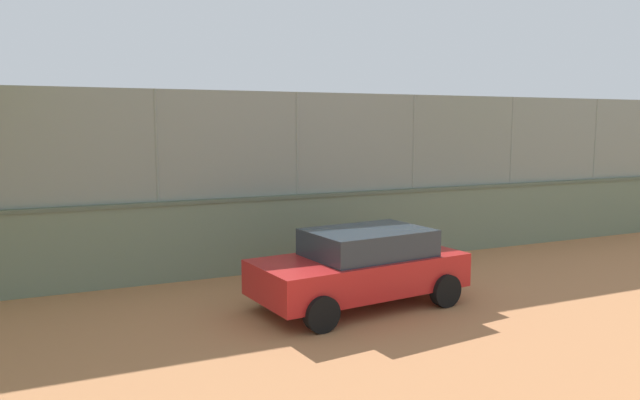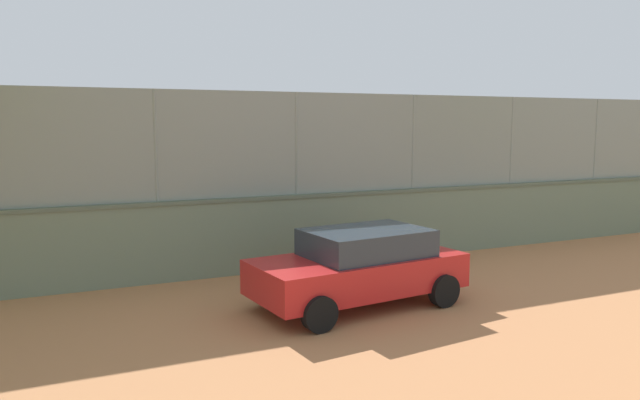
{
  "view_description": "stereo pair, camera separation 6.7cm",
  "coord_description": "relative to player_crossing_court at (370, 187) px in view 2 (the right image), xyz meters",
  "views": [
    {
      "loc": [
        10.48,
        25.58,
        3.42
      ],
      "look_at": [
        2.29,
        8.42,
        1.0
      ],
      "focal_mm": 33.87,
      "sensor_mm": 36.0,
      "label": 1
    },
    {
      "loc": [
        10.42,
        25.61,
        3.42
      ],
      "look_at": [
        2.29,
        8.42,
        1.0
      ],
      "focal_mm": 33.87,
      "sensor_mm": 36.0,
      "label": 2
    }
  ],
  "objects": [
    {
      "name": "ground_plane",
      "position": [
        1.0,
        -5.91,
        -1.03
      ],
      "size": [
        260.0,
        260.0,
        0.0
      ],
      "primitive_type": "plane",
      "color": "#B27247"
    },
    {
      "name": "perimeter_wall",
      "position": [
        1.06,
        6.79,
        -0.14
      ],
      "size": [
        29.5,
        0.94,
        1.76
      ],
      "color": "slate",
      "rests_on": "ground_plane"
    },
    {
      "name": "fence_panel_on_wall",
      "position": [
        1.06,
        6.79,
        1.93
      ],
      "size": [
        28.97,
        0.6,
        2.38
      ],
      "color": "gray",
      "rests_on": "perimeter_wall"
    },
    {
      "name": "player_crossing_court",
      "position": [
        0.0,
        0.0,
        0.0
      ],
      "size": [
        0.77,
        1.19,
        1.73
      ],
      "color": "#591919",
      "rests_on": "ground_plane"
    },
    {
      "name": "player_at_service_line",
      "position": [
        6.48,
        1.91,
        -0.06
      ],
      "size": [
        1.02,
        0.78,
        1.63
      ],
      "color": "black",
      "rests_on": "ground_plane"
    },
    {
      "name": "player_foreground_swinging",
      "position": [
        6.24,
        -1.54,
        -0.04
      ],
      "size": [
        0.77,
        1.28,
        1.66
      ],
      "color": "#591919",
      "rests_on": "ground_plane"
    },
    {
      "name": "sports_ball",
      "position": [
        0.29,
        2.38,
        -0.94
      ],
      "size": [
        0.18,
        0.18,
        0.18
      ],
      "primitive_type": "sphere",
      "color": "orange",
      "rests_on": "ground_plane"
    },
    {
      "name": "spare_ball_by_wall",
      "position": [
        4.08,
        5.69,
        -0.98
      ],
      "size": [
        0.09,
        0.09,
        0.09
      ],
      "primitive_type": "sphere",
      "color": "white",
      "rests_on": "ground_plane"
    },
    {
      "name": "parked_car_red",
      "position": [
        6.0,
        10.01,
        -0.26
      ],
      "size": [
        4.14,
        2.29,
        1.45
      ],
      "color": "red",
      "rests_on": "ground_plane"
    }
  ]
}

